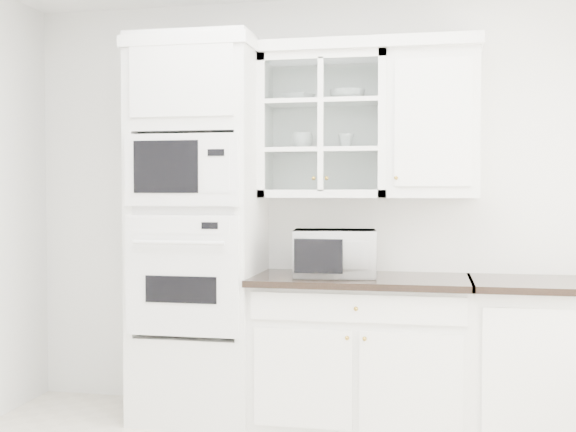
# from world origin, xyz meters

# --- Properties ---
(room_shell) EXTENTS (4.00, 3.50, 2.70)m
(room_shell) POSITION_xyz_m (0.00, 0.43, 1.78)
(room_shell) COLOR white
(room_shell) RESTS_ON ground
(oven_column) EXTENTS (0.76, 0.68, 2.40)m
(oven_column) POSITION_xyz_m (-0.75, 1.42, 1.20)
(oven_column) COLOR white
(oven_column) RESTS_ON ground
(base_cabinet_run) EXTENTS (1.32, 0.67, 0.92)m
(base_cabinet_run) POSITION_xyz_m (0.28, 1.45, 0.46)
(base_cabinet_run) COLOR white
(base_cabinet_run) RESTS_ON ground
(extra_base_cabinet) EXTENTS (0.72, 0.67, 0.92)m
(extra_base_cabinet) POSITION_xyz_m (1.28, 1.45, 0.46)
(extra_base_cabinet) COLOR white
(extra_base_cabinet) RESTS_ON ground
(upper_cabinet_glass) EXTENTS (0.80, 0.33, 0.90)m
(upper_cabinet_glass) POSITION_xyz_m (0.03, 1.58, 1.85)
(upper_cabinet_glass) COLOR white
(upper_cabinet_glass) RESTS_ON room_shell
(upper_cabinet_solid) EXTENTS (0.55, 0.33, 0.90)m
(upper_cabinet_solid) POSITION_xyz_m (0.71, 1.58, 1.85)
(upper_cabinet_solid) COLOR white
(upper_cabinet_solid) RESTS_ON room_shell
(crown_molding) EXTENTS (2.14, 0.38, 0.07)m
(crown_molding) POSITION_xyz_m (-0.07, 1.56, 2.33)
(crown_molding) COLOR white
(crown_molding) RESTS_ON room_shell
(countertop_microwave) EXTENTS (0.54, 0.46, 0.29)m
(countertop_microwave) POSITION_xyz_m (0.12, 1.40, 1.06)
(countertop_microwave) COLOR white
(countertop_microwave) RESTS_ON base_cabinet_run
(bowl_a) EXTENTS (0.24, 0.24, 0.05)m
(bowl_a) POSITION_xyz_m (-0.14, 1.58, 2.03)
(bowl_a) COLOR white
(bowl_a) RESTS_ON upper_cabinet_glass
(bowl_b) EXTENTS (0.28, 0.28, 0.07)m
(bowl_b) POSITION_xyz_m (0.17, 1.60, 2.04)
(bowl_b) COLOR white
(bowl_b) RESTS_ON upper_cabinet_glass
(cup_a) EXTENTS (0.14, 0.14, 0.10)m
(cup_a) POSITION_xyz_m (-0.11, 1.59, 1.76)
(cup_a) COLOR white
(cup_a) RESTS_ON upper_cabinet_glass
(cup_b) EXTENTS (0.11, 0.11, 0.09)m
(cup_b) POSITION_xyz_m (0.16, 1.60, 1.76)
(cup_b) COLOR white
(cup_b) RESTS_ON upper_cabinet_glass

